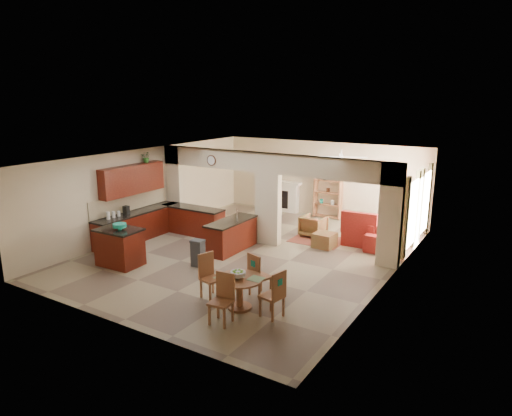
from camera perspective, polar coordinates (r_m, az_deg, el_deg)
The scene contains 39 objects.
floor at distance 13.35m, azimuth -0.68°, elevation -5.57°, with size 10.00×10.00×0.00m, color gray.
ceiling at distance 12.70m, azimuth -0.72°, elevation 6.43°, with size 10.00×10.00×0.00m, color white.
wall_back at distance 17.30m, azimuth 8.21°, elevation 3.60°, with size 8.00×8.00×0.00m, color beige.
wall_front at distance 9.30m, azimuth -17.49°, elevation -5.93°, with size 8.00×8.00×0.00m, color beige.
wall_left at distance 15.42m, azimuth -13.37°, elevation 2.11°, with size 10.00×10.00×0.00m, color beige.
wall_right at distance 11.40m, azimuth 16.57°, elevation -2.22°, with size 10.00×10.00×0.00m, color beige.
partition_left_pier at distance 15.92m, azimuth -10.08°, elevation 2.64°, with size 0.60×0.25×2.80m, color beige.
partition_center_pier at distance 13.86m, azimuth 1.52°, elevation -0.10°, with size 0.80×0.25×2.20m, color beige.
partition_right_pier at distance 12.41m, azimuth 16.47°, elevation -0.92°, with size 0.60×0.25×2.80m, color beige.
partition_header at distance 13.59m, azimuth 1.55°, elevation 5.64°, with size 8.00×0.25×0.60m, color beige.
kitchen_counter at distance 14.96m, azimuth -11.83°, elevation -1.86°, with size 2.52×3.29×1.48m.
upper_cabinets at distance 14.65m, azimuth -15.19°, elevation 3.46°, with size 0.35×2.40×0.90m, color #3A0806.
peninsula at distance 13.44m, azimuth -3.11°, elevation -3.42°, with size 0.70×1.85×0.91m.
wall_clock at distance 14.57m, azimuth -5.60°, elevation 5.94°, with size 0.34×0.34×0.03m, color #502B1A.
rug at distance 14.58m, azimuth 7.76°, elevation -3.98°, with size 1.60×1.30×0.01m, color #9B4938.
fireplace at distance 17.99m, azimuth 3.23°, elevation 1.56°, with size 1.60×0.35×1.20m.
shelving_unit at distance 17.10m, azimuth 8.98°, elevation 1.74°, with size 1.00×0.32×1.80m, color brown.
window_a at distance 13.62m, azimuth 18.97°, elevation -0.68°, with size 0.02×0.90×1.90m, color white.
window_b at distance 15.25m, azimuth 20.42°, elevation 0.70°, with size 0.02×0.90×1.90m, color white.
glazed_door at distance 14.47m, azimuth 19.69°, elevation -0.53°, with size 0.02×0.70×2.10m, color white.
drape_a_left at distance 13.06m, azimuth 18.21°, elevation -1.22°, with size 0.10×0.28×2.30m, color #3F2319.
drape_a_right at distance 14.20m, azimuth 19.37°, elevation -0.14°, with size 0.10×0.28×2.30m, color #3F2319.
drape_b_left at distance 14.68m, azimuth 19.80°, elevation 0.27°, with size 0.10×0.28×2.30m, color #3F2319.
drape_b_right at distance 15.83m, azimuth 20.72°, elevation 1.14°, with size 0.10×0.28×2.30m, color #3F2319.
ceiling_fan at distance 14.73m, azimuth 10.60°, elevation 6.29°, with size 1.00×1.00×0.10m, color white.
kitchen_island at distance 12.78m, azimuth -16.66°, elevation -4.69°, with size 1.20×0.87×1.01m.
teal_bowl at distance 12.53m, azimuth -16.68°, elevation -2.25°, with size 0.36×0.36×0.17m, color #15937A.
trash_can at distance 12.33m, azimuth -7.27°, elevation -5.72°, with size 0.31×0.27×0.67m, color #313134.
dining_table at distance 9.85m, azimuth -2.08°, elevation -9.93°, with size 1.02×1.02×0.70m.
fruit_bowl at distance 9.71m, azimuth -2.27°, elevation -8.29°, with size 0.33×0.33×0.18m, color #69C029.
sofa at distance 14.64m, azimuth 16.79°, elevation -2.86°, with size 1.02×2.60×0.76m, color maroon.
chaise at distance 14.40m, azimuth 13.10°, elevation -3.59°, with size 1.08×0.88×0.43m, color maroon.
armchair at distance 14.90m, azimuth 7.18°, elevation -2.23°, with size 0.73×0.75×0.68m, color maroon.
ottoman at distance 13.90m, azimuth 8.56°, elevation -3.98°, with size 0.60×0.60×0.44m, color maroon.
plant at distance 15.00m, azimuth -13.55°, elevation 6.20°, with size 0.31×0.27×0.34m, color #1B5115.
chair_north at distance 10.36m, azimuth 0.17°, elevation -8.19°, with size 0.53×0.53×1.02m.
chair_east at distance 9.43m, azimuth 2.40°, elevation -10.53°, with size 0.50×0.50×1.02m.
chair_south at distance 9.30m, azimuth -4.15°, elevation -10.93°, with size 0.46×0.46×1.02m.
chair_west at distance 10.41m, azimuth -5.89°, elevation -8.16°, with size 0.52×0.52×1.02m.
Camera 1 is at (6.73, -10.64, 4.45)m, focal length 32.00 mm.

